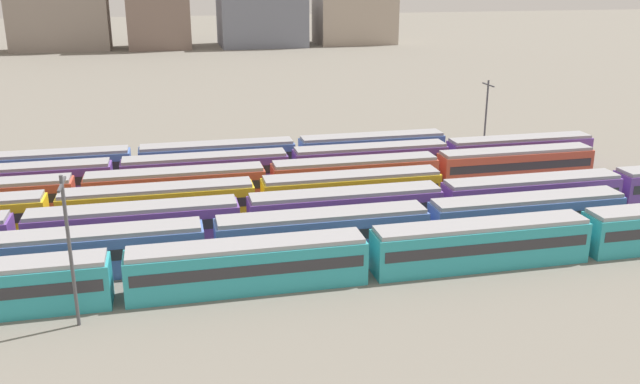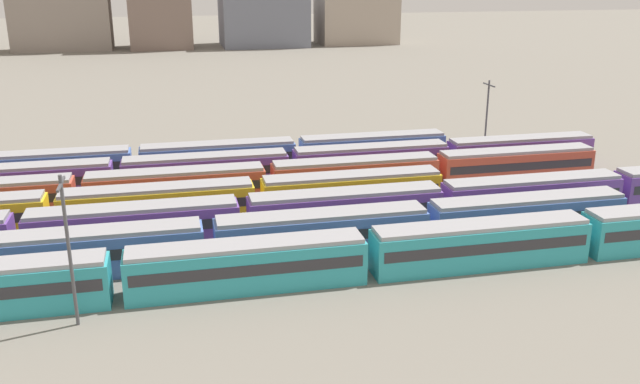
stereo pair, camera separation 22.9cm
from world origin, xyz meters
name	(u,v)px [view 2 (the right image)]	position (x,y,z in m)	size (l,w,h in m)	color
ground_plane	(22,234)	(0.00, 15.60, 0.00)	(600.00, 600.00, 0.00)	slate
train_track_0	(480,244)	(37.75, 0.00, 1.90)	(93.60, 3.06, 3.75)	teal
train_track_1	(209,242)	(16.36, 5.20, 1.90)	(74.70, 3.06, 3.75)	#4C70BC
train_track_2	(441,202)	(38.65, 10.40, 1.90)	(112.50, 3.06, 3.75)	#6B429E
train_track_3	(158,205)	(12.31, 15.60, 1.90)	(55.80, 3.06, 3.75)	yellow
train_track_4	(268,181)	(23.56, 20.80, 1.90)	(74.70, 3.06, 3.75)	#BC4C38
train_track_5	(291,166)	(26.89, 26.00, 1.90)	(74.70, 3.06, 3.75)	#6B429E
train_track_6	(218,158)	(19.19, 31.20, 1.90)	(55.80, 3.06, 3.75)	#4C70BC
catenary_pole_0	(68,245)	(6.87, -2.99, 5.89)	(0.24, 3.20, 10.66)	#4C4C51
catenary_pole_1	(487,112)	(54.41, 33.91, 5.24)	(0.24, 3.20, 9.41)	#4C4C51
distant_building_3	(263,10)	(44.26, 169.38, 10.63)	(25.93, 21.89, 21.26)	slate
distant_building_4	(356,11)	(74.25, 169.38, 10.19)	(24.33, 16.81, 20.37)	#A89989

